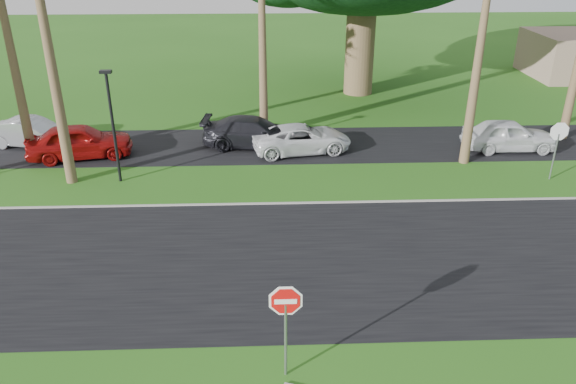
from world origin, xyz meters
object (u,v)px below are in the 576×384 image
at_px(stop_sign_far, 558,139).
at_px(car_red, 80,142).
at_px(car_dark, 254,133).
at_px(car_minivan, 302,139).
at_px(stop_sign_near, 286,313).
at_px(car_silver, 32,133).
at_px(car_pickup, 509,135).

height_order(stop_sign_far, car_red, stop_sign_far).
bearing_deg(car_dark, car_minivan, -104.19).
bearing_deg(car_red, car_dark, -93.68).
bearing_deg(stop_sign_near, car_silver, 126.26).
bearing_deg(car_silver, stop_sign_far, -89.93).
bearing_deg(car_red, stop_sign_far, -110.93).
relative_size(stop_sign_near, stop_sign_far, 1.00).
relative_size(stop_sign_near, car_red, 0.57).
relative_size(car_minivan, car_pickup, 1.08).
distance_m(stop_sign_near, car_minivan, 14.68).
relative_size(stop_sign_far, car_minivan, 0.57).
relative_size(car_silver, car_minivan, 0.89).
bearing_deg(stop_sign_far, car_red, -9.02).
relative_size(stop_sign_near, car_pickup, 0.61).
distance_m(car_red, car_dark, 7.98).
relative_size(car_silver, car_red, 0.90).
xyz_separation_m(stop_sign_near, car_pickup, (11.04, 14.44, -1.04)).
height_order(car_red, car_minivan, car_red).
bearing_deg(stop_sign_far, car_minivan, -19.31).
height_order(stop_sign_far, car_pickup, stop_sign_far).
bearing_deg(car_red, car_minivan, -99.92).
distance_m(stop_sign_near, car_silver, 19.65).
height_order(car_red, car_pickup, car_red).
bearing_deg(stop_sign_far, car_pickup, -82.43).
xyz_separation_m(car_silver, car_red, (2.73, -1.59, 0.10)).
xyz_separation_m(stop_sign_far, car_red, (-20.38, 3.23, -0.99)).
bearing_deg(car_silver, stop_sign_near, -131.88).
xyz_separation_m(stop_sign_near, car_dark, (-0.98, 15.38, -1.06)).
distance_m(car_silver, car_dark, 10.63).
bearing_deg(car_minivan, car_silver, 74.47).
relative_size(car_silver, car_pickup, 0.96).
bearing_deg(car_red, stop_sign_near, -159.97).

